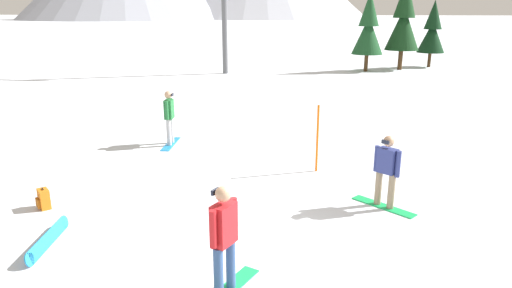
{
  "coord_description": "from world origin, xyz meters",
  "views": [
    {
      "loc": [
        1.03,
        -7.3,
        4.21
      ],
      "look_at": [
        -0.5,
        3.47,
        1.0
      ],
      "focal_mm": 31.92,
      "sensor_mm": 36.0,
      "label": 1
    }
  ],
  "objects_px": {
    "snowboarder_background": "(169,117)",
    "trail_marker_pole": "(317,139)",
    "pine_tree_slender": "(368,28)",
    "loose_snowboard_near_left": "(48,239)",
    "snowboarder_foreground": "(224,238)",
    "snowboarder_midground": "(386,170)",
    "backpack_orange": "(44,199)",
    "pine_tree_short": "(432,31)",
    "pine_tree_young": "(404,20)"
  },
  "relations": [
    {
      "from": "backpack_orange",
      "to": "trail_marker_pole",
      "type": "distance_m",
      "value": 6.8
    },
    {
      "from": "snowboarder_background",
      "to": "pine_tree_young",
      "type": "relative_size",
      "value": 0.27
    },
    {
      "from": "snowboarder_foreground",
      "to": "pine_tree_slender",
      "type": "relative_size",
      "value": 0.32
    },
    {
      "from": "snowboarder_foreground",
      "to": "backpack_orange",
      "type": "distance_m",
      "value": 5.29
    },
    {
      "from": "snowboarder_background",
      "to": "snowboarder_midground",
      "type": "bearing_deg",
      "value": -33.11
    },
    {
      "from": "pine_tree_short",
      "to": "snowboarder_background",
      "type": "bearing_deg",
      "value": -119.29
    },
    {
      "from": "snowboarder_foreground",
      "to": "snowboarder_background",
      "type": "relative_size",
      "value": 1.01
    },
    {
      "from": "snowboarder_background",
      "to": "pine_tree_slender",
      "type": "bearing_deg",
      "value": 68.16
    },
    {
      "from": "pine_tree_slender",
      "to": "pine_tree_short",
      "type": "xyz_separation_m",
      "value": [
        5.05,
        3.36,
        -0.3
      ]
    },
    {
      "from": "snowboarder_midground",
      "to": "backpack_orange",
      "type": "relative_size",
      "value": 3.48
    },
    {
      "from": "pine_tree_short",
      "to": "trail_marker_pole",
      "type": "bearing_deg",
      "value": -108.19
    },
    {
      "from": "snowboarder_midground",
      "to": "pine_tree_short",
      "type": "height_order",
      "value": "pine_tree_short"
    },
    {
      "from": "pine_tree_slender",
      "to": "pine_tree_young",
      "type": "relative_size",
      "value": 0.85
    },
    {
      "from": "loose_snowboard_near_left",
      "to": "trail_marker_pole",
      "type": "distance_m",
      "value": 6.9
    },
    {
      "from": "snowboarder_foreground",
      "to": "backpack_orange",
      "type": "height_order",
      "value": "snowboarder_foreground"
    },
    {
      "from": "loose_snowboard_near_left",
      "to": "snowboarder_midground",
      "type": "bearing_deg",
      "value": 22.51
    },
    {
      "from": "pine_tree_young",
      "to": "snowboarder_foreground",
      "type": "bearing_deg",
      "value": -103.74
    },
    {
      "from": "loose_snowboard_near_left",
      "to": "snowboarder_foreground",
      "type": "bearing_deg",
      "value": -15.6
    },
    {
      "from": "snowboarder_foreground",
      "to": "trail_marker_pole",
      "type": "relative_size",
      "value": 0.97
    },
    {
      "from": "snowboarder_background",
      "to": "pine_tree_slender",
      "type": "distance_m",
      "value": 21.4
    },
    {
      "from": "snowboarder_background",
      "to": "trail_marker_pole",
      "type": "xyz_separation_m",
      "value": [
        4.74,
        -1.92,
        -0.01
      ]
    },
    {
      "from": "snowboarder_midground",
      "to": "pine_tree_slender",
      "type": "relative_size",
      "value": 0.3
    },
    {
      "from": "snowboarder_background",
      "to": "snowboarder_foreground",
      "type": "bearing_deg",
      "value": -66.07
    },
    {
      "from": "snowboarder_foreground",
      "to": "backpack_orange",
      "type": "relative_size",
      "value": 3.75
    },
    {
      "from": "snowboarder_background",
      "to": "trail_marker_pole",
      "type": "height_order",
      "value": "trail_marker_pole"
    },
    {
      "from": "trail_marker_pole",
      "to": "pine_tree_slender",
      "type": "relative_size",
      "value": 0.33
    },
    {
      "from": "backpack_orange",
      "to": "pine_tree_short",
      "type": "distance_m",
      "value": 31.78
    },
    {
      "from": "loose_snowboard_near_left",
      "to": "pine_tree_young",
      "type": "xyz_separation_m",
      "value": [
        10.62,
        27.84,
        3.4
      ]
    },
    {
      "from": "loose_snowboard_near_left",
      "to": "backpack_orange",
      "type": "height_order",
      "value": "backpack_orange"
    },
    {
      "from": "loose_snowboard_near_left",
      "to": "pine_tree_short",
      "type": "relative_size",
      "value": 0.34
    },
    {
      "from": "backpack_orange",
      "to": "pine_tree_slender",
      "type": "distance_m",
      "value": 26.74
    },
    {
      "from": "pine_tree_slender",
      "to": "loose_snowboard_near_left",
      "type": "bearing_deg",
      "value": -106.92
    },
    {
      "from": "snowboarder_foreground",
      "to": "snowboarder_background",
      "type": "distance_m",
      "value": 8.46
    },
    {
      "from": "pine_tree_young",
      "to": "loose_snowboard_near_left",
      "type": "bearing_deg",
      "value": -110.88
    },
    {
      "from": "snowboarder_foreground",
      "to": "pine_tree_slender",
      "type": "distance_m",
      "value": 27.95
    },
    {
      "from": "snowboarder_midground",
      "to": "loose_snowboard_near_left",
      "type": "height_order",
      "value": "snowboarder_midground"
    },
    {
      "from": "snowboarder_background",
      "to": "pine_tree_slender",
      "type": "relative_size",
      "value": 0.32
    },
    {
      "from": "trail_marker_pole",
      "to": "pine_tree_short",
      "type": "relative_size",
      "value": 0.37
    },
    {
      "from": "trail_marker_pole",
      "to": "pine_tree_young",
      "type": "bearing_deg",
      "value": 76.01
    },
    {
      "from": "snowboarder_foreground",
      "to": "pine_tree_slender",
      "type": "bearing_deg",
      "value": 80.72
    },
    {
      "from": "loose_snowboard_near_left",
      "to": "pine_tree_young",
      "type": "height_order",
      "value": "pine_tree_young"
    },
    {
      "from": "snowboarder_foreground",
      "to": "trail_marker_pole",
      "type": "height_order",
      "value": "trail_marker_pole"
    },
    {
      "from": "backpack_orange",
      "to": "pine_tree_short",
      "type": "height_order",
      "value": "pine_tree_short"
    },
    {
      "from": "loose_snowboard_near_left",
      "to": "pine_tree_young",
      "type": "relative_size",
      "value": 0.26
    },
    {
      "from": "pine_tree_slender",
      "to": "pine_tree_short",
      "type": "distance_m",
      "value": 6.07
    },
    {
      "from": "backpack_orange",
      "to": "snowboarder_midground",
      "type": "bearing_deg",
      "value": 8.67
    },
    {
      "from": "snowboarder_background",
      "to": "loose_snowboard_near_left",
      "type": "height_order",
      "value": "snowboarder_background"
    },
    {
      "from": "snowboarder_background",
      "to": "pine_tree_slender",
      "type": "height_order",
      "value": "pine_tree_slender"
    },
    {
      "from": "snowboarder_foreground",
      "to": "snowboarder_midground",
      "type": "xyz_separation_m",
      "value": [
        2.83,
        3.65,
        -0.08
      ]
    },
    {
      "from": "snowboarder_background",
      "to": "pine_tree_short",
      "type": "height_order",
      "value": "pine_tree_short"
    }
  ]
}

